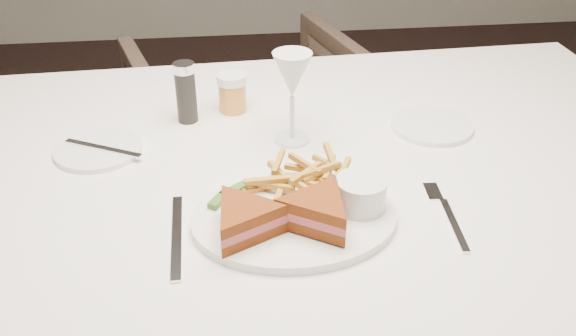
{
  "coord_description": "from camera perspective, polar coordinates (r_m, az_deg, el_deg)",
  "views": [
    {
      "loc": [
        -0.2,
        -1.19,
        1.35
      ],
      "look_at": [
        -0.1,
        -0.31,
        0.8
      ],
      "focal_mm": 40.0,
      "sensor_mm": 36.0,
      "label": 1
    }
  ],
  "objects": [
    {
      "name": "table_setting",
      "position": [
        1.06,
        -0.13,
        -0.27
      ],
      "size": [
        0.8,
        0.63,
        0.18
      ],
      "color": "white",
      "rests_on": "table"
    },
    {
      "name": "table",
      "position": [
        1.35,
        -0.25,
        -14.37
      ],
      "size": [
        1.63,
        1.13,
        0.75
      ],
      "primitive_type": "cube",
      "rotation": [
        0.0,
        0.0,
        0.04
      ],
      "color": "white",
      "rests_on": "ground"
    },
    {
      "name": "chair_far",
      "position": [
        2.05,
        -2.86,
        2.8
      ],
      "size": [
        0.84,
        0.81,
        0.71
      ],
      "primitive_type": "imported",
      "rotation": [
        0.0,
        0.0,
        3.42
      ],
      "color": "#48382C",
      "rests_on": "ground"
    }
  ]
}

